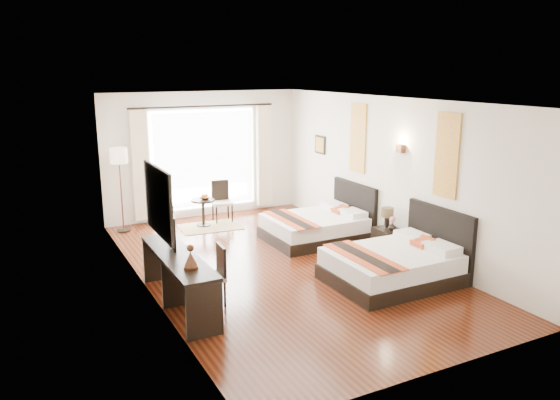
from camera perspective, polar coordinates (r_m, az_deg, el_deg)
name	(u,v)px	position (r m, az deg, el deg)	size (l,w,h in m)	color
floor	(280,266)	(9.38, 0.00, -6.96)	(4.50, 7.50, 0.01)	#341109
ceiling	(280,100)	(8.79, -0.01, 10.36)	(4.50, 7.50, 0.02)	white
wall_headboard	(389,174)	(10.18, 11.32, 2.66)	(0.01, 7.50, 2.80)	silver
wall_desk	(144,201)	(8.22, -14.06, -0.09)	(0.01, 7.50, 2.80)	silver
wall_window	(204,155)	(12.37, -7.98, 4.71)	(4.50, 0.01, 2.80)	silver
wall_entry	(442,253)	(6.01, 16.61, -5.31)	(4.50, 0.01, 2.80)	silver
window_glass	(204,159)	(12.37, -7.95, 4.24)	(2.40, 0.02, 2.20)	white
sheer_curtain	(205,160)	(12.32, -7.85, 4.20)	(2.30, 0.02, 2.10)	white
drape_left	(140,166)	(11.89, -14.39, 3.46)	(0.35, 0.14, 2.35)	beige
drape_right	(264,156)	(12.83, -1.66, 4.61)	(0.35, 0.14, 2.35)	beige
art_panel_near	(447,155)	(9.02, 17.04, 4.48)	(0.03, 0.50, 1.35)	#9C4416
art_panel_far	(358,138)	(10.87, 8.15, 6.40)	(0.03, 0.50, 1.35)	#9C4416
wall_sconce	(401,149)	(9.79, 12.49, 5.26)	(0.10, 0.14, 0.14)	#482A19
mirror_frame	(158,201)	(7.49, -12.61, -0.15)	(0.04, 1.25, 0.95)	black
mirror_glass	(160,201)	(7.50, -12.43, -0.13)	(0.01, 1.12, 0.82)	white
bed_near	(396,264)	(8.84, 12.01, -6.55)	(1.96, 1.53, 1.10)	black
bed_far	(318,226)	(10.74, 4.04, -2.71)	(1.89, 1.47, 1.06)	black
nightstand	(388,242)	(10.06, 11.21, -4.29)	(0.41, 0.50, 0.48)	black
table_lamp	(387,214)	(9.99, 11.15, -1.41)	(0.22, 0.22, 0.35)	black
vase	(392,226)	(9.88, 11.65, -2.64)	(0.14, 0.14, 0.15)	black
console_desk	(179,280)	(7.90, -10.54, -8.25)	(0.50, 2.20, 0.76)	black
television	(167,228)	(8.21, -11.72, -2.86)	(0.86, 0.11, 0.49)	black
bronze_figurine	(191,258)	(7.18, -9.31, -6.02)	(0.19, 0.19, 0.29)	#482A19
desk_chair	(211,287)	(7.93, -7.20, -8.96)	(0.43, 0.43, 0.86)	#C5B298
floor_lamp	(119,161)	(11.43, -16.47, 3.92)	(0.35, 0.35, 1.74)	black
side_table	(203,213)	(11.74, -8.02, -1.31)	(0.51, 0.51, 0.58)	black
fruit_bowl	(205,198)	(11.66, -7.86, 0.20)	(0.22, 0.22, 0.05)	#4C2E1B
window_chair	(222,209)	(12.07, -6.06, -0.94)	(0.46, 0.46, 0.89)	#C5B298
jute_rug	(210,227)	(11.70, -7.30, -2.80)	(1.26, 0.86, 0.01)	#9D895E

